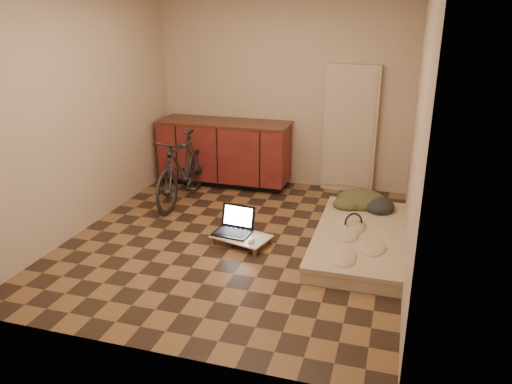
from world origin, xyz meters
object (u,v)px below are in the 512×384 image
(bicycle, at_px, (182,165))
(laptop, at_px, (234,227))
(lap_desk, at_px, (241,237))
(futon, at_px, (360,238))

(bicycle, distance_m, laptop, 1.40)
(bicycle, bearing_deg, lap_desk, -41.72)
(bicycle, xyz_separation_m, laptop, (1.00, -0.91, -0.35))
(futon, xyz_separation_m, lap_desk, (-1.21, -0.32, 0.00))
(lap_desk, relative_size, laptop, 1.59)
(lap_desk, xyz_separation_m, laptop, (-0.11, 0.07, 0.06))
(bicycle, relative_size, laptop, 3.73)
(laptop, bearing_deg, lap_desk, -27.73)
(bicycle, distance_m, futon, 2.45)
(futon, relative_size, lap_desk, 2.91)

